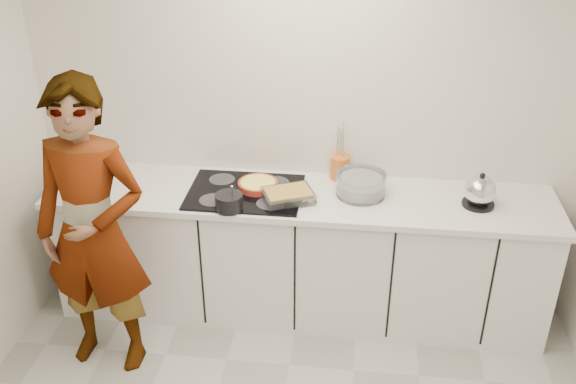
# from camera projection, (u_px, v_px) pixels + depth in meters

# --- Properties ---
(wall_back) EXTENTS (3.60, 0.00, 2.60)m
(wall_back) POSITION_uv_depth(u_px,v_px,m) (306.00, 118.00, 4.17)
(wall_back) COLOR silver
(wall_back) RESTS_ON ground
(base_cabinets) EXTENTS (3.20, 0.58, 0.87)m
(base_cabinets) POSITION_uv_depth(u_px,v_px,m) (299.00, 256.00, 4.30)
(base_cabinets) COLOR white
(base_cabinets) RESTS_ON floor
(countertop) EXTENTS (3.24, 0.64, 0.04)m
(countertop) POSITION_uv_depth(u_px,v_px,m) (300.00, 197.00, 4.08)
(countertop) COLOR white
(countertop) RESTS_ON base_cabinets
(hob) EXTENTS (0.72, 0.54, 0.01)m
(hob) POSITION_uv_depth(u_px,v_px,m) (245.00, 192.00, 4.09)
(hob) COLOR black
(hob) RESTS_ON countertop
(tart_dish) EXTENTS (0.34, 0.34, 0.04)m
(tart_dish) POSITION_uv_depth(u_px,v_px,m) (258.00, 184.00, 4.11)
(tart_dish) COLOR #B03424
(tart_dish) RESTS_ON hob
(saucepan) EXTENTS (0.18, 0.18, 0.16)m
(saucepan) POSITION_uv_depth(u_px,v_px,m) (229.00, 202.00, 3.87)
(saucepan) COLOR black
(saucepan) RESTS_ON hob
(baking_dish) EXTENTS (0.37, 0.32, 0.06)m
(baking_dish) POSITION_uv_depth(u_px,v_px,m) (288.00, 195.00, 3.98)
(baking_dish) COLOR silver
(baking_dish) RESTS_ON hob
(mixing_bowl) EXTENTS (0.41, 0.41, 0.15)m
(mixing_bowl) POSITION_uv_depth(u_px,v_px,m) (361.00, 185.00, 4.04)
(mixing_bowl) COLOR silver
(mixing_bowl) RESTS_ON countertop
(tea_towel) EXTENTS (0.20, 0.15, 0.03)m
(tea_towel) POSITION_uv_depth(u_px,v_px,m) (360.00, 195.00, 4.04)
(tea_towel) COLOR white
(tea_towel) RESTS_ON countertop
(kettle) EXTENTS (0.26, 0.26, 0.22)m
(kettle) POSITION_uv_depth(u_px,v_px,m) (480.00, 192.00, 3.91)
(kettle) COLOR black
(kettle) RESTS_ON countertop
(utensil_crock) EXTENTS (0.17, 0.17, 0.16)m
(utensil_crock) POSITION_uv_depth(u_px,v_px,m) (340.00, 167.00, 4.24)
(utensil_crock) COLOR #CD6523
(utensil_crock) RESTS_ON countertop
(cook) EXTENTS (0.70, 0.48, 1.84)m
(cook) POSITION_uv_depth(u_px,v_px,m) (93.00, 232.00, 3.66)
(cook) COLOR white
(cook) RESTS_ON floor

